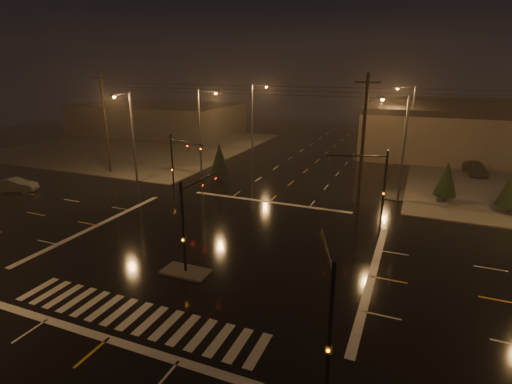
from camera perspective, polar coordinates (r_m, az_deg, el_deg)
ground at (r=29.30m, az=-5.81°, el=-7.88°), size 140.00×140.00×0.00m
sidewalk_nw at (r=69.40m, az=-16.18°, el=6.47°), size 36.00×36.00×0.12m
median_island at (r=26.21m, az=-10.00°, el=-11.13°), size 3.00×1.60×0.15m
crosswalk at (r=22.84m, az=-16.93°, el=-16.58°), size 15.00×2.60×0.01m
stop_bar_near at (r=21.65m, az=-20.41°, el=-19.07°), size 16.00×0.50×0.01m
stop_bar_far at (r=38.60m, az=1.87°, el=-1.42°), size 16.00×0.50×0.01m
commercial_block at (r=81.42m, az=-13.90°, el=10.15°), size 30.00×18.00×5.60m
signal_mast_median at (r=25.41m, az=-9.32°, el=-2.92°), size 0.25×4.59×6.00m
signal_mast_ne at (r=34.63m, az=16.29°, el=2.19°), size 4.84×1.86×6.00m
signal_mast_nw at (r=41.04m, az=-11.07°, el=4.90°), size 4.84×1.86×6.00m
signal_mast_se at (r=16.29m, az=10.25°, el=-15.55°), size 1.55×3.87×6.00m
streetlight_1 at (r=48.14m, az=-7.75°, el=9.33°), size 2.77×0.32×10.00m
streetlight_2 at (r=62.39m, az=-0.28°, el=11.33°), size 2.77×0.32×10.00m
streetlight_3 at (r=39.82m, az=19.97°, el=6.75°), size 2.77×0.32×10.00m
streetlight_4 at (r=59.62m, az=21.10°, el=9.89°), size 2.77×0.32×10.00m
streetlight_5 at (r=45.34m, az=-17.45°, el=8.19°), size 0.32×2.77×10.00m
utility_pole_0 at (r=51.33m, az=-20.73°, el=9.25°), size 2.20×0.32×12.00m
utility_pole_1 at (r=38.06m, az=15.04°, el=7.25°), size 2.20×0.32×12.00m
conifer_0 at (r=41.96m, az=25.58°, el=1.71°), size 2.09×2.09×3.97m
conifer_3 at (r=45.57m, az=-5.25°, el=4.69°), size 2.27×2.27×4.25m
car_parked at (r=54.62m, az=28.85°, el=2.97°), size 2.85×5.26×1.70m
car_crossing at (r=48.57m, az=-31.24°, el=0.86°), size 4.65×3.05×1.45m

